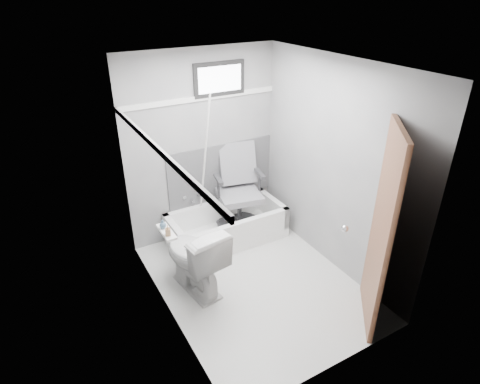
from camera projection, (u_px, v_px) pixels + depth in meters
floor at (255, 282)px, 4.56m from camera, size 2.60×2.60×0.00m
ceiling at (260, 64)px, 3.45m from camera, size 2.60×2.60×0.00m
wall_back at (202, 147)px, 5.01m from camera, size 2.00×0.02×2.40m
wall_front at (349, 257)px, 3.00m from camera, size 2.00×0.02×2.40m
wall_left at (162, 214)px, 3.57m from camera, size 0.02×2.60×2.40m
wall_right at (334, 168)px, 4.44m from camera, size 0.02×2.60×2.40m
bathtub at (227, 225)px, 5.24m from camera, size 1.50×0.70×0.42m
office_chair at (239, 190)px, 5.15m from camera, size 0.74×0.74×1.08m
toilet at (194, 258)px, 4.30m from camera, size 0.58×0.89×0.81m
door at (427, 241)px, 3.54m from camera, size 0.78×0.78×2.00m
window at (219, 79)px, 4.73m from camera, size 0.66×0.04×0.40m
backerboard at (221, 172)px, 5.29m from camera, size 1.50×0.02×0.78m
trim_back at (201, 98)px, 4.71m from camera, size 2.00×0.02×0.06m
trim_left at (157, 148)px, 3.29m from camera, size 0.02×2.60×0.06m
pole at (204, 167)px, 4.85m from camera, size 0.02×0.50×1.90m
shelf at (166, 232)px, 3.85m from camera, size 0.10×0.32×0.02m
soap_bottle_a at (168, 230)px, 3.75m from camera, size 0.06×0.06×0.11m
soap_bottle_b at (163, 224)px, 3.86m from camera, size 0.09×0.09×0.09m
faucet at (192, 198)px, 5.20m from camera, size 0.26×0.10×0.16m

